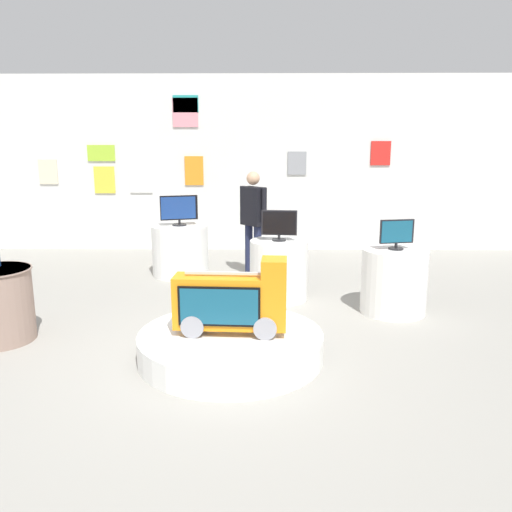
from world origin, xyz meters
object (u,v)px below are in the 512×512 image
object	(u,v)px
tv_on_left_rear	(279,224)
main_display_pedestal	(231,345)
shopper_browsing_near_truck	(253,217)
tv_on_right_rear	(397,233)
novelty_firetruck_tv	(232,303)
tv_on_center_rear	(179,209)
display_pedestal_center_rear	(180,250)
display_pedestal_right_rear	(394,281)
display_pedestal_left_rear	(279,270)

from	to	relation	value
tv_on_left_rear	main_display_pedestal	bearing A→B (deg)	-104.99
shopper_browsing_near_truck	tv_on_right_rear	bearing A→B (deg)	-43.39
novelty_firetruck_tv	tv_on_left_rear	world-z (taller)	tv_on_left_rear
tv_on_center_rear	main_display_pedestal	bearing A→B (deg)	-72.72
display_pedestal_center_rear	display_pedestal_right_rear	size ratio (longest dim) A/B	1.10
novelty_firetruck_tv	tv_on_center_rear	xyz separation A→B (m)	(-1.02, 3.21, 0.49)
main_display_pedestal	display_pedestal_center_rear	size ratio (longest dim) A/B	2.06
main_display_pedestal	tv_on_left_rear	size ratio (longest dim) A/B	3.84
novelty_firetruck_tv	tv_on_left_rear	size ratio (longest dim) A/B	2.32
display_pedestal_right_rear	tv_on_right_rear	world-z (taller)	tv_on_right_rear
tv_on_left_rear	tv_on_right_rear	xyz separation A→B (m)	(1.40, -0.54, -0.02)
tv_on_center_rear	tv_on_right_rear	distance (m)	3.42
tv_on_left_rear	shopper_browsing_near_truck	size ratio (longest dim) A/B	0.29
tv_on_left_rear	tv_on_right_rear	distance (m)	1.50
novelty_firetruck_tv	display_pedestal_right_rear	distance (m)	2.39
display_pedestal_left_rear	shopper_browsing_near_truck	distance (m)	1.30
tv_on_left_rear	novelty_firetruck_tv	bearing A→B (deg)	-104.39
main_display_pedestal	display_pedestal_left_rear	world-z (taller)	display_pedestal_left_rear
main_display_pedestal	tv_on_left_rear	distance (m)	2.21
tv_on_center_rear	tv_on_right_rear	bearing A→B (deg)	-31.45
main_display_pedestal	shopper_browsing_near_truck	world-z (taller)	shopper_browsing_near_truck
display_pedestal_center_rear	tv_on_center_rear	distance (m)	0.65
main_display_pedestal	novelty_firetruck_tv	distance (m)	0.44
novelty_firetruck_tv	display_pedestal_center_rear	size ratio (longest dim) A/B	1.25
tv_on_center_rear	shopper_browsing_near_truck	world-z (taller)	shopper_browsing_near_truck
tv_on_center_rear	display_pedestal_right_rear	world-z (taller)	tv_on_center_rear
display_pedestal_center_rear	tv_on_center_rear	xyz separation A→B (m)	(-0.00, -0.00, 0.65)
display_pedestal_left_rear	tv_on_left_rear	xyz separation A→B (m)	(0.00, -0.00, 0.62)
display_pedestal_center_rear	display_pedestal_left_rear	bearing A→B (deg)	-39.31
display_pedestal_left_rear	tv_on_left_rear	size ratio (longest dim) A/B	1.70
tv_on_left_rear	tv_on_right_rear	size ratio (longest dim) A/B	1.11
tv_on_left_rear	display_pedestal_center_rear	distance (m)	2.06
novelty_firetruck_tv	display_pedestal_left_rear	xyz separation A→B (m)	(0.50, 1.97, -0.16)
main_display_pedestal	display_pedestal_center_rear	xyz separation A→B (m)	(-0.99, 3.20, 0.27)
display_pedestal_left_rear	tv_on_center_rear	distance (m)	2.07
shopper_browsing_near_truck	tv_on_center_rear	bearing A→B (deg)	174.19
main_display_pedestal	shopper_browsing_near_truck	xyz separation A→B (m)	(0.16, 3.08, 0.83)
display_pedestal_right_rear	tv_on_right_rear	xyz separation A→B (m)	(-0.00, -0.00, 0.60)
display_pedestal_left_rear	display_pedestal_right_rear	size ratio (longest dim) A/B	1.00
main_display_pedestal	display_pedestal_center_rear	distance (m)	3.37
main_display_pedestal	novelty_firetruck_tv	bearing A→B (deg)	-21.17
tv_on_right_rear	novelty_firetruck_tv	bearing A→B (deg)	-143.29
tv_on_left_rear	display_pedestal_right_rear	world-z (taller)	tv_on_left_rear
display_pedestal_center_rear	tv_on_right_rear	world-z (taller)	tv_on_right_rear
novelty_firetruck_tv	tv_on_center_rear	world-z (taller)	tv_on_center_rear
novelty_firetruck_tv	display_pedestal_left_rear	size ratio (longest dim) A/B	1.37
tv_on_right_rear	shopper_browsing_near_truck	distance (m)	2.43
main_display_pedestal	tv_on_right_rear	xyz separation A→B (m)	(1.93, 1.41, 0.87)
main_display_pedestal	display_pedestal_right_rear	size ratio (longest dim) A/B	2.26
shopper_browsing_near_truck	display_pedestal_center_rear	bearing A→B (deg)	173.98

